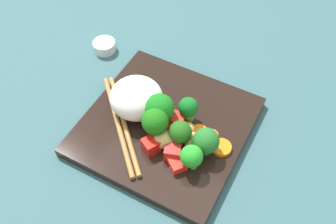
{
  "coord_description": "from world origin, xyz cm",
  "views": [
    {
      "loc": [
        19.01,
        -32.44,
        52.96
      ],
      "look_at": [
        -0.04,
        0.84,
        3.77
      ],
      "focal_mm": 41.19,
      "sensor_mm": 36.0,
      "label": 1
    }
  ],
  "objects_px": {
    "sauce_cup": "(104,46)",
    "carrot_slice_0": "(222,146)",
    "square_plate": "(166,126)",
    "rice_mound": "(135,99)",
    "chopstick_pair": "(121,123)",
    "broccoli_floret_4": "(159,109)"
  },
  "relations": [
    {
      "from": "square_plate",
      "to": "broccoli_floret_4",
      "type": "xyz_separation_m",
      "value": [
        -0.01,
        -0.01,
        0.05
      ]
    },
    {
      "from": "carrot_slice_0",
      "to": "sauce_cup",
      "type": "distance_m",
      "value": 0.32
    },
    {
      "from": "square_plate",
      "to": "rice_mound",
      "type": "height_order",
      "value": "rice_mound"
    },
    {
      "from": "rice_mound",
      "to": "carrot_slice_0",
      "type": "relative_size",
      "value": 2.74
    },
    {
      "from": "carrot_slice_0",
      "to": "sauce_cup",
      "type": "bearing_deg",
      "value": 161.02
    },
    {
      "from": "sauce_cup",
      "to": "carrot_slice_0",
      "type": "bearing_deg",
      "value": -18.98
    },
    {
      "from": "square_plate",
      "to": "carrot_slice_0",
      "type": "xyz_separation_m",
      "value": [
        0.1,
        0.0,
        0.01
      ]
    },
    {
      "from": "broccoli_floret_4",
      "to": "carrot_slice_0",
      "type": "bearing_deg",
      "value": 4.89
    },
    {
      "from": "square_plate",
      "to": "chopstick_pair",
      "type": "relative_size",
      "value": 1.59
    },
    {
      "from": "square_plate",
      "to": "sauce_cup",
      "type": "distance_m",
      "value": 0.23
    },
    {
      "from": "rice_mound",
      "to": "sauce_cup",
      "type": "xyz_separation_m",
      "value": [
        -0.15,
        0.11,
        -0.04
      ]
    },
    {
      "from": "rice_mound",
      "to": "chopstick_pair",
      "type": "distance_m",
      "value": 0.05
    },
    {
      "from": "square_plate",
      "to": "carrot_slice_0",
      "type": "distance_m",
      "value": 0.1
    },
    {
      "from": "broccoli_floret_4",
      "to": "chopstick_pair",
      "type": "xyz_separation_m",
      "value": [
        -0.05,
        -0.03,
        -0.03
      ]
    },
    {
      "from": "square_plate",
      "to": "chopstick_pair",
      "type": "bearing_deg",
      "value": -147.24
    },
    {
      "from": "carrot_slice_0",
      "to": "chopstick_pair",
      "type": "distance_m",
      "value": 0.17
    },
    {
      "from": "square_plate",
      "to": "sauce_cup",
      "type": "relative_size",
      "value": 5.86
    },
    {
      "from": "carrot_slice_0",
      "to": "square_plate",
      "type": "bearing_deg",
      "value": -177.9
    },
    {
      "from": "carrot_slice_0",
      "to": "chopstick_pair",
      "type": "xyz_separation_m",
      "value": [
        -0.16,
        -0.04,
        0.0
      ]
    },
    {
      "from": "rice_mound",
      "to": "chopstick_pair",
      "type": "relative_size",
      "value": 0.54
    },
    {
      "from": "square_plate",
      "to": "rice_mound",
      "type": "distance_m",
      "value": 0.07
    },
    {
      "from": "broccoli_floret_4",
      "to": "chopstick_pair",
      "type": "distance_m",
      "value": 0.07
    }
  ]
}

